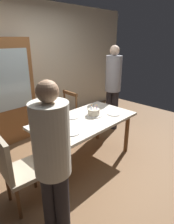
{
  "coord_description": "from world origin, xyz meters",
  "views": [
    {
      "loc": [
        -1.88,
        -1.87,
        1.89
      ],
      "look_at": [
        0.05,
        0.0,
        0.83
      ],
      "focal_mm": 30.57,
      "sensor_mm": 36.0,
      "label": 1
    }
  ],
  "objects": [
    {
      "name": "back_wall",
      "position": [
        0.0,
        1.85,
        1.3
      ],
      "size": [
        6.4,
        0.1,
        2.6
      ],
      "primitive_type": "cube",
      "color": "beige",
      "rests_on": "ground"
    },
    {
      "name": "plate_far_side",
      "position": [
        -0.08,
        0.19,
        0.74
      ],
      "size": [
        0.22,
        0.22,
        0.01
      ],
      "primitive_type": "cylinder",
      "color": "white",
      "rests_on": "dining_table"
    },
    {
      "name": "chair_spindle_back",
      "position": [
        0.19,
        0.75,
        0.46
      ],
      "size": [
        0.46,
        0.46,
        0.95
      ],
      "color": "brown",
      "rests_on": "ground"
    },
    {
      "name": "dining_table",
      "position": [
        0.0,
        0.0,
        0.64
      ],
      "size": [
        1.58,
        0.86,
        0.73
      ],
      "color": "silver",
      "rests_on": "ground"
    },
    {
      "name": "fork_near_celebrant",
      "position": [
        -0.6,
        -0.2,
        0.74
      ],
      "size": [
        0.18,
        0.03,
        0.01
      ],
      "primitive_type": "cube",
      "rotation": [
        0.0,
        0.0,
        0.08
      ],
      "color": "silver",
      "rests_on": "dining_table"
    },
    {
      "name": "person_celebrant",
      "position": [
        -1.1,
        -0.7,
        0.91
      ],
      "size": [
        0.32,
        0.32,
        1.6
      ],
      "color": "#262328",
      "rests_on": "ground"
    },
    {
      "name": "china_cabinet",
      "position": [
        -0.57,
        1.56,
        0.95
      ],
      "size": [
        1.1,
        0.45,
        1.9
      ],
      "color": "brown",
      "rests_on": "ground"
    },
    {
      "name": "fork_far_side",
      "position": [
        -0.24,
        0.18,
        0.74
      ],
      "size": [
        0.18,
        0.06,
        0.01
      ],
      "primitive_type": "cube",
      "rotation": [
        0.0,
        0.0,
        0.22
      ],
      "color": "silver",
      "rests_on": "dining_table"
    },
    {
      "name": "person_guest",
      "position": [
        1.27,
        0.43,
        1.01
      ],
      "size": [
        0.32,
        0.32,
        1.75
      ],
      "color": "#262328",
      "rests_on": "ground"
    },
    {
      "name": "chair_upholstered",
      "position": [
        -1.18,
        -0.1,
        0.53
      ],
      "size": [
        0.49,
        0.48,
        0.95
      ],
      "color": "tan",
      "rests_on": "ground"
    },
    {
      "name": "plate_near_celebrant",
      "position": [
        -0.44,
        -0.19,
        0.74
      ],
      "size": [
        0.22,
        0.22,
        0.01
      ],
      "primitive_type": "cylinder",
      "color": "white",
      "rests_on": "dining_table"
    },
    {
      "name": "birthday_cake",
      "position": [
        0.2,
        -0.0,
        0.78
      ],
      "size": [
        0.28,
        0.28,
        0.17
      ],
      "color": "silver",
      "rests_on": "dining_table"
    },
    {
      "name": "plate_near_guest",
      "position": [
        0.48,
        -0.19,
        0.74
      ],
      "size": [
        0.22,
        0.22,
        0.01
      ],
      "primitive_type": "cylinder",
      "color": "white",
      "rests_on": "dining_table"
    },
    {
      "name": "ground",
      "position": [
        0.0,
        0.0,
        0.0
      ],
      "size": [
        6.4,
        6.4,
        0.0
      ],
      "primitive_type": "plane",
      "color": "brown"
    }
  ]
}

